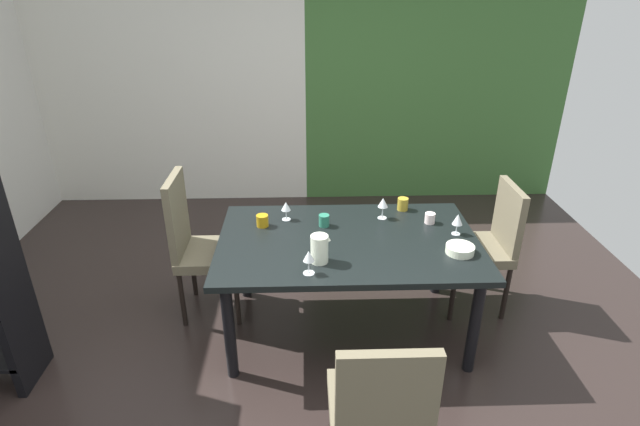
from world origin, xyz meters
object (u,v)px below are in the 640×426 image
object	(u,v)px
chair_head_near	(380,409)
cup_west	(430,218)
cup_rear	(324,220)
cup_left	(403,204)
chair_left_far	(197,241)
cup_front	(262,221)
wine_glass_east	(286,207)
dining_table	(348,249)
serving_bowl_near_window	(460,249)
wine_glass_near_shelf	(458,220)
chair_right_far	(488,240)
pitcher_south	(320,249)
wine_glass_right	(383,203)
wine_glass_corner	(309,257)

from	to	relation	value
chair_head_near	cup_west	xyz separation A→B (m)	(0.54, 1.45, 0.21)
cup_rear	cup_left	bearing A→B (deg)	22.43
chair_left_far	cup_front	distance (m)	0.51
wine_glass_east	dining_table	bearing A→B (deg)	-35.92
chair_head_near	cup_rear	world-z (taller)	chair_head_near
serving_bowl_near_window	wine_glass_near_shelf	bearing A→B (deg)	79.37
chair_right_far	cup_west	distance (m)	0.50
serving_bowl_near_window	cup_rear	distance (m)	0.91
wine_glass_east	cup_rear	world-z (taller)	wine_glass_east
dining_table	wine_glass_near_shelf	distance (m)	0.74
cup_rear	cup_west	world-z (taller)	cup_rear
chair_left_far	pitcher_south	bearing A→B (deg)	57.44
dining_table	cup_left	world-z (taller)	cup_left
cup_left	dining_table	bearing A→B (deg)	-134.98
dining_table	serving_bowl_near_window	distance (m)	0.70
chair_head_near	chair_right_far	size ratio (longest dim) A/B	1.00
serving_bowl_near_window	cup_left	size ratio (longest dim) A/B	1.94
wine_glass_east	cup_front	distance (m)	0.19
chair_left_far	wine_glass_right	size ratio (longest dim) A/B	6.87
wine_glass_corner	wine_glass_right	xyz separation A→B (m)	(0.52, 0.70, 0.01)
dining_table	wine_glass_right	bearing A→B (deg)	48.41
wine_glass_east	serving_bowl_near_window	bearing A→B (deg)	-24.68
cup_west	cup_left	world-z (taller)	cup_left
chair_left_far	cup_rear	xyz separation A→B (m)	(0.89, -0.07, 0.18)
serving_bowl_near_window	wine_glass_corner	bearing A→B (deg)	-167.66
serving_bowl_near_window	chair_right_far	bearing A→B (deg)	52.05
cup_west	cup_left	bearing A→B (deg)	124.06
cup_front	pitcher_south	bearing A→B (deg)	-52.13
chair_head_near	cup_rear	size ratio (longest dim) A/B	11.75
serving_bowl_near_window	cup_left	distance (m)	0.67
wine_glass_near_shelf	wine_glass_right	size ratio (longest dim) A/B	0.94
wine_glass_corner	wine_glass_east	xyz separation A→B (m)	(-0.15, 0.70, -0.01)
cup_left	cup_front	distance (m)	1.02
wine_glass_near_shelf	wine_glass_east	bearing A→B (deg)	167.40
wine_glass_near_shelf	cup_front	bearing A→B (deg)	172.92
chair_right_far	chair_left_far	size ratio (longest dim) A/B	0.91
dining_table	cup_west	xyz separation A→B (m)	(0.58, 0.21, 0.11)
wine_glass_near_shelf	wine_glass_east	world-z (taller)	wine_glass_near_shelf
wine_glass_right	cup_rear	distance (m)	0.43
chair_head_near	wine_glass_near_shelf	world-z (taller)	chair_head_near
pitcher_south	chair_right_far	bearing A→B (deg)	23.76
cup_front	pitcher_south	world-z (taller)	pitcher_south
cup_rear	pitcher_south	bearing A→B (deg)	-95.55
cup_left	pitcher_south	size ratio (longest dim) A/B	0.51
chair_left_far	cup_left	xyz separation A→B (m)	(1.47, 0.17, 0.19)
chair_head_near	chair_left_far	distance (m)	1.85
wine_glass_right	cup_front	xyz separation A→B (m)	(-0.83, -0.09, -0.07)
cup_rear	pitcher_south	distance (m)	0.47
wine_glass_corner	cup_rear	xyz separation A→B (m)	(0.11, 0.59, -0.07)
chair_right_far	wine_glass_near_shelf	bearing A→B (deg)	124.82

